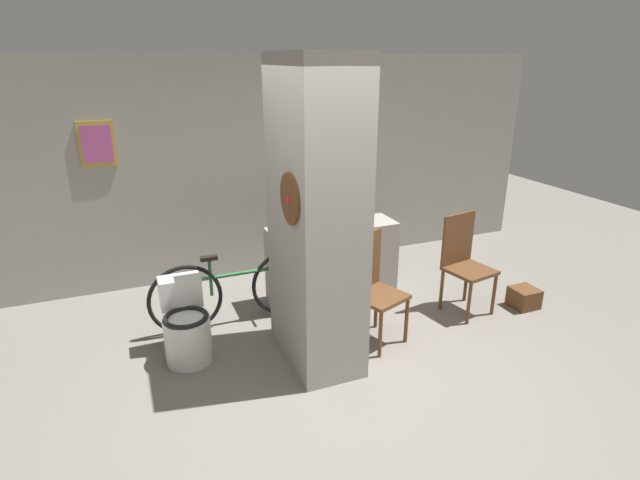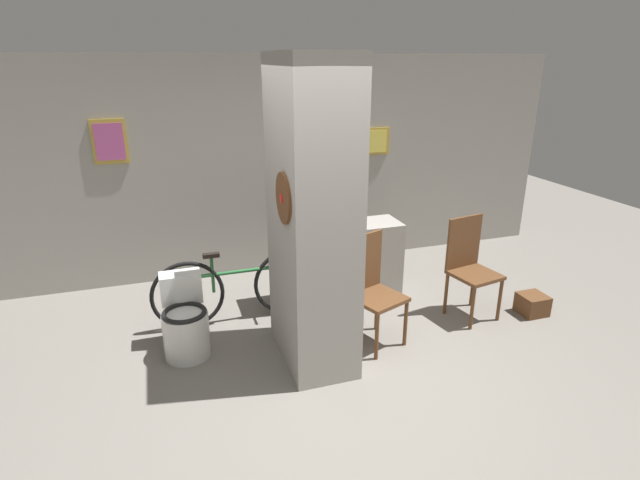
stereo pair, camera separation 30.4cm
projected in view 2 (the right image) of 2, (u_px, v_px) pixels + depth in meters
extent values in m
plane|color=slate|center=(327.00, 386.00, 4.12)|extent=(14.00, 14.00, 0.00)
cube|color=gray|center=(257.00, 168.00, 6.02)|extent=(8.00, 0.06, 2.60)
cube|color=#B79338|center=(110.00, 142.00, 5.37)|extent=(0.36, 0.02, 0.48)
cube|color=#B24C8C|center=(109.00, 142.00, 5.36)|extent=(0.30, 0.01, 0.39)
cube|color=#B79338|center=(373.00, 141.00, 6.33)|extent=(0.44, 0.02, 0.34)
cube|color=#E0CC4C|center=(374.00, 142.00, 6.32)|extent=(0.36, 0.01, 0.28)
cube|color=#B79338|center=(313.00, 120.00, 5.99)|extent=(0.28, 0.02, 0.38)
cube|color=#D86633|center=(313.00, 120.00, 5.98)|extent=(0.23, 0.01, 0.31)
cube|color=gray|center=(312.00, 219.00, 4.12)|extent=(0.55, 0.98, 2.60)
cylinder|color=#593319|center=(283.00, 198.00, 3.77)|extent=(0.03, 0.40, 0.40)
cylinder|color=red|center=(281.00, 199.00, 3.77)|extent=(0.01, 0.07, 0.07)
cube|color=gray|center=(337.00, 262.00, 5.50)|extent=(1.42, 0.44, 0.85)
cylinder|color=silver|center=(187.00, 335.00, 4.48)|extent=(0.41, 0.41, 0.42)
torus|color=black|center=(184.00, 313.00, 4.40)|extent=(0.39, 0.39, 0.04)
cube|color=silver|center=(181.00, 287.00, 4.59)|extent=(0.37, 0.20, 0.28)
cylinder|color=brown|center=(377.00, 337.00, 4.41)|extent=(0.04, 0.04, 0.46)
cylinder|color=brown|center=(406.00, 323.00, 4.63)|extent=(0.04, 0.04, 0.46)
cylinder|color=brown|center=(348.00, 320.00, 4.69)|extent=(0.04, 0.04, 0.46)
cylinder|color=brown|center=(377.00, 308.00, 4.91)|extent=(0.04, 0.04, 0.46)
cube|color=brown|center=(378.00, 298.00, 4.57)|extent=(0.56, 0.56, 0.04)
cube|color=brown|center=(364.00, 262.00, 4.62)|extent=(0.41, 0.18, 0.55)
cylinder|color=brown|center=(472.00, 308.00, 4.91)|extent=(0.04, 0.04, 0.46)
cylinder|color=brown|center=(500.00, 300.00, 5.08)|extent=(0.04, 0.04, 0.46)
cylinder|color=brown|center=(446.00, 293.00, 5.22)|extent=(0.04, 0.04, 0.46)
cylinder|color=brown|center=(473.00, 286.00, 5.39)|extent=(0.04, 0.04, 0.46)
cube|color=brown|center=(475.00, 275.00, 5.06)|extent=(0.50, 0.50, 0.04)
cube|color=brown|center=(464.00, 242.00, 5.13)|extent=(0.43, 0.11, 0.55)
torus|color=black|center=(188.00, 296.00, 4.89)|extent=(0.72, 0.04, 0.72)
torus|color=black|center=(288.00, 282.00, 5.18)|extent=(0.72, 0.04, 0.72)
cylinder|color=#266633|center=(238.00, 272.00, 4.97)|extent=(0.93, 0.04, 0.04)
cylinder|color=#266633|center=(213.00, 275.00, 4.90)|extent=(0.03, 0.03, 0.37)
cylinder|color=#266633|center=(283.00, 266.00, 5.10)|extent=(0.03, 0.03, 0.34)
cube|color=black|center=(211.00, 255.00, 4.82)|extent=(0.16, 0.06, 0.04)
cylinder|color=#262626|center=(282.00, 251.00, 5.05)|extent=(0.03, 0.42, 0.03)
cylinder|color=#267233|center=(308.00, 221.00, 5.22)|extent=(0.08, 0.08, 0.18)
cylinder|color=#267233|center=(308.00, 209.00, 5.17)|extent=(0.03, 0.03, 0.08)
sphere|color=#333333|center=(308.00, 204.00, 5.15)|extent=(0.03, 0.03, 0.03)
cube|color=brown|center=(532.00, 304.00, 5.25)|extent=(0.27, 0.27, 0.21)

